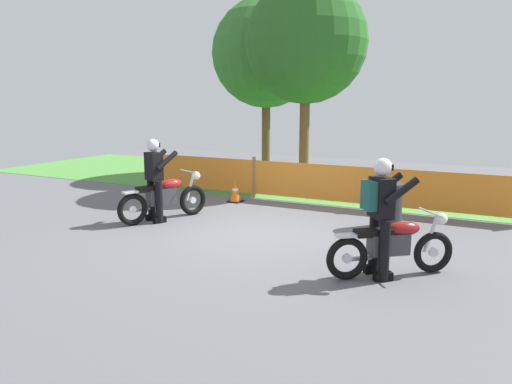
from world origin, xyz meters
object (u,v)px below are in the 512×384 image
Objects in this scene: rider_lead at (155,177)px; motorcycle_trailing at (392,246)px; motorcycle_lead at (164,197)px; rider_trailing at (380,211)px; spare_drum at (387,206)px; traffic_cone at (235,191)px.

motorcycle_trailing is at bearing -79.04° from rider_lead.
rider_lead is (-0.08, -0.19, 0.44)m from motorcycle_lead.
motorcycle_trailing is (4.89, -1.21, -0.03)m from motorcycle_lead.
spare_drum is at bearing 60.73° from rider_trailing.
motorcycle_trailing reaches higher than traffic_cone.
rider_trailing reaches higher than traffic_cone.
motorcycle_trailing is at bearing -37.68° from traffic_cone.
motorcycle_lead is 1.25× the size of motorcycle_trailing.
rider_trailing is (4.73, -1.35, 0.48)m from motorcycle_lead.
spare_drum is at bearing -12.01° from traffic_cone.
motorcycle_lead is 5.04m from motorcycle_trailing.
spare_drum is at bearing 64.59° from motorcycle_trailing.
traffic_cone is (-4.30, 3.58, -0.69)m from rider_trailing.
motorcycle_trailing is 5.09m from rider_lead.
traffic_cone is (0.51, 2.41, -0.66)m from rider_lead.
motorcycle_trailing is 1.77× the size of spare_drum.
motorcycle_lead is 0.49m from rider_lead.
motorcycle_trailing is 2.71m from spare_drum.
motorcycle_trailing is 0.92× the size of rider_trailing.
rider_lead reaches higher than motorcycle_lead.
traffic_cone is at bearing 167.99° from spare_drum.
rider_lead is at bearing 127.27° from rider_trailing.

